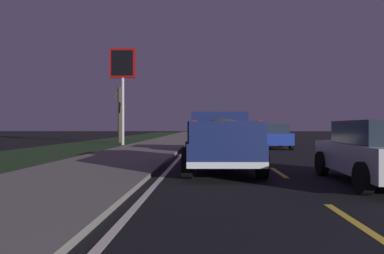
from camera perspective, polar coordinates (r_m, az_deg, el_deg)
The scene contains 11 objects.
ground at distance 28.34m, azimuth 6.80°, elevation -2.70°, with size 144.00×144.00×0.00m, color black.
sidewalk_shoulder at distance 28.48m, azimuth -4.72°, elevation -2.57°, with size 108.00×4.00×0.12m, color slate.
grass_verge at distance 29.53m, azimuth -14.41°, elevation -2.58°, with size 108.00×6.00×0.01m, color #1E3819.
lane_markings at distance 30.73m, azimuth 1.78°, elevation -2.47°, with size 108.74×3.54×0.01m.
pickup_truck at distance 11.61m, azimuth 4.40°, elevation -1.95°, with size 5.48×2.40×1.87m.
sedan_blue at distance 23.48m, azimuth 12.39°, elevation -1.38°, with size 4.43×2.07×1.54m.
sedan_tan at distance 35.25m, azimuth 8.85°, elevation -0.87°, with size 4.44×2.09×1.54m.
sedan_silver at distance 9.87m, azimuth 27.20°, elevation -3.48°, with size 4.45×2.11×1.54m.
sedan_white at distance 19.76m, azimuth 3.31°, elevation -1.66°, with size 4.40×2.02×1.54m.
gas_price_sign at distance 27.70m, azimuth -10.84°, elevation 8.46°, with size 0.27×1.90×7.18m.
bare_tree_far at distance 31.50m, azimuth -11.28°, elevation 2.14°, with size 1.94×1.26×4.72m.
Camera 1 is at (-1.22, 2.15, 1.41)m, focal length 33.99 mm.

